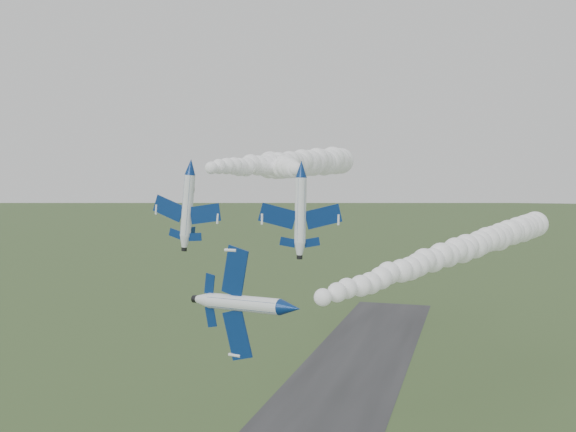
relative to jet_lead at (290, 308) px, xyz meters
name	(u,v)px	position (x,y,z in m)	size (l,w,h in m)	color
jet_lead	(290,308)	(0.00, 0.00, 0.00)	(6.86, 13.01, 11.03)	white
smoke_trail_jet_lead	(458,250)	(14.01, 34.85, 1.88)	(4.47, 67.59, 4.47)	white
jet_pair_left	(190,167)	(-20.30, 22.13, 13.38)	(10.47, 12.48, 3.12)	white
smoke_trail_jet_pair_left	(291,163)	(-15.95, 54.92, 14.35)	(5.60, 60.69, 5.60)	white
jet_pair_right	(301,169)	(-4.84, 21.66, 13.04)	(10.40, 11.89, 3.08)	white
smoke_trail_jet_pair_right	(280,166)	(-16.60, 50.58, 13.72)	(5.16, 56.49, 5.16)	white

